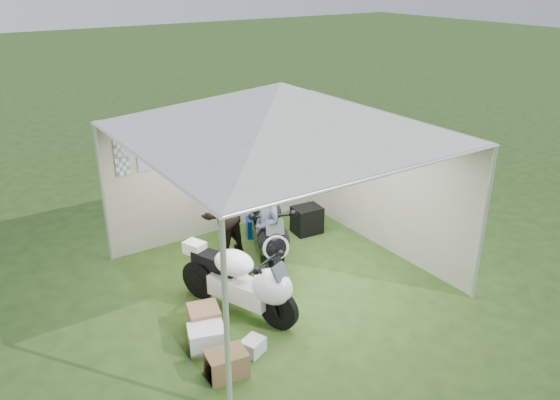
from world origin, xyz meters
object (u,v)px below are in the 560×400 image
at_px(motorcycle_black, 268,230).
at_px(paddock_stand, 259,227).
at_px(person_dark_jacket, 221,213).
at_px(person_blue_jacket, 268,230).
at_px(canopy_tent, 280,113).
at_px(equipment_box, 307,220).
at_px(crate_0, 207,338).
at_px(crate_3, 227,364).
at_px(motorcycle_white, 243,280).
at_px(crate_2, 253,346).
at_px(crate_1, 204,319).

relative_size(motorcycle_black, paddock_stand, 4.55).
relative_size(person_dark_jacket, person_blue_jacket, 0.98).
height_order(canopy_tent, equipment_box, canopy_tent).
relative_size(person_dark_jacket, crate_0, 3.57).
relative_size(paddock_stand, crate_3, 0.97).
height_order(motorcycle_white, crate_0, motorcycle_white).
xyz_separation_m(equipment_box, crate_0, (-2.98, -1.94, -0.10)).
xyz_separation_m(motorcycle_white, paddock_stand, (1.43, 1.91, -0.36)).
height_order(person_blue_jacket, crate_2, person_blue_jacket).
xyz_separation_m(canopy_tent, equipment_box, (1.25, 1.01, -2.33)).
distance_m(paddock_stand, equipment_box, 0.86).
relative_size(motorcycle_white, person_blue_jacket, 1.13).
xyz_separation_m(crate_1, crate_3, (-0.16, -0.91, -0.02)).
xyz_separation_m(equipment_box, crate_2, (-2.55, -2.35, -0.15)).
bearing_deg(paddock_stand, crate_3, -127.77).
distance_m(canopy_tent, crate_1, 2.94).
height_order(person_blue_jacket, crate_1, person_blue_jacket).
height_order(canopy_tent, crate_2, canopy_tent).
bearing_deg(crate_2, crate_1, 111.47).
relative_size(motorcycle_black, crate_2, 7.55).
bearing_deg(crate_1, motorcycle_black, 32.17).
xyz_separation_m(crate_0, crate_1, (0.14, 0.34, 0.03)).
relative_size(motorcycle_white, equipment_box, 3.73).
height_order(motorcycle_black, paddock_stand, motorcycle_black).
bearing_deg(motorcycle_white, person_blue_jacket, 16.05).
xyz_separation_m(motorcycle_white, crate_0, (-0.76, -0.38, -0.38)).
xyz_separation_m(motorcycle_black, crate_3, (-1.82, -1.96, -0.44)).
bearing_deg(paddock_stand, person_dark_jacket, -159.60).
bearing_deg(crate_3, motorcycle_white, 50.34).
bearing_deg(crate_0, motorcycle_white, 26.50).
xyz_separation_m(motorcycle_white, crate_1, (-0.63, -0.04, -0.36)).
bearing_deg(paddock_stand, person_blue_jacket, -116.26).
bearing_deg(motorcycle_black, crate_1, -124.22).
height_order(person_blue_jacket, equipment_box, person_blue_jacket).
distance_m(motorcycle_black, crate_3, 2.71).
bearing_deg(crate_3, equipment_box, 39.88).
xyz_separation_m(canopy_tent, crate_2, (-1.29, -1.34, -2.48)).
relative_size(paddock_stand, person_dark_jacket, 0.28).
bearing_deg(crate_2, motorcycle_white, 67.15).
relative_size(paddock_stand, person_blue_jacket, 0.28).
distance_m(paddock_stand, crate_2, 3.23).
bearing_deg(person_dark_jacket, crate_2, 54.07).
relative_size(motorcycle_white, crate_1, 4.69).
relative_size(motorcycle_white, motorcycle_black, 0.89).
bearing_deg(equipment_box, crate_0, -146.94).
relative_size(canopy_tent, crate_2, 20.85).
bearing_deg(crate_0, crate_2, -43.45).
distance_m(motorcycle_white, crate_3, 1.29).
bearing_deg(crate_2, motorcycle_black, 52.70).
bearing_deg(crate_2, canopy_tent, 46.01).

